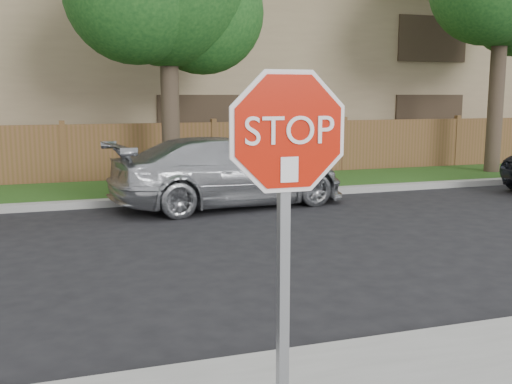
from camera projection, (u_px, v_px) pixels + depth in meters
name	position (u px, v px, depth m)	size (l,w,h in m)	color
far_curb	(67.00, 205.00, 12.50)	(70.00, 0.30, 0.15)	gray
grass_strip	(66.00, 194.00, 14.05)	(70.00, 3.00, 0.12)	#1E4714
fence	(63.00, 156.00, 15.43)	(70.00, 0.12, 1.60)	brown
apartment_building	(57.00, 59.00, 20.23)	(35.20, 9.20, 7.20)	#8B7656
stop_sign	(287.00, 185.00, 3.55)	(1.01, 0.13, 2.55)	gray
sedan_right	(230.00, 172.00, 12.76)	(2.06, 5.08, 1.47)	#AAADB1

